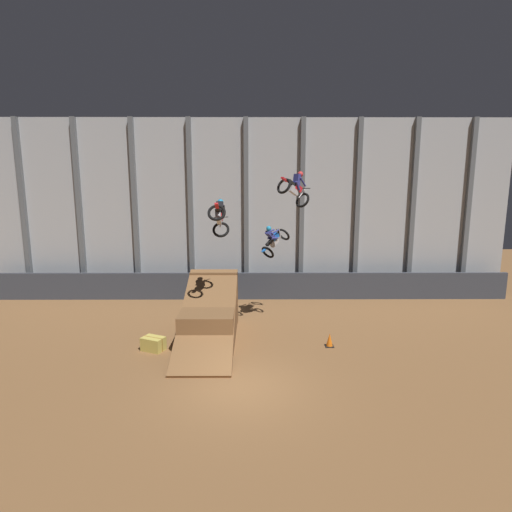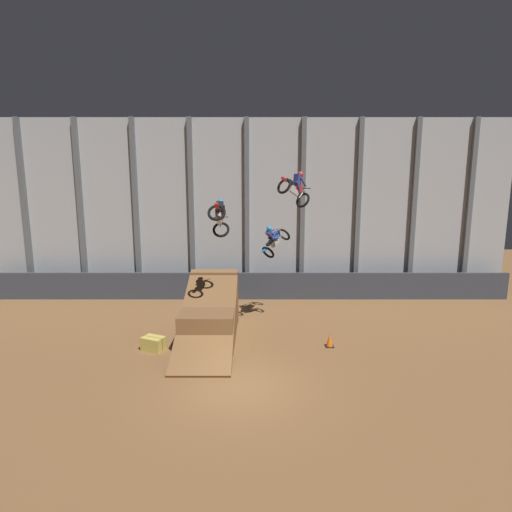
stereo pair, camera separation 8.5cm
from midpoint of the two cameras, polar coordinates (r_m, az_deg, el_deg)
The scene contains 9 objects.
ground_plane at distance 14.25m, azimuth -2.18°, elevation -18.23°, with size 60.00×60.00×0.00m, color brown.
arena_back_wall at distance 24.57m, azimuth -1.23°, elevation 6.75°, with size 32.00×0.40×10.73m.
lower_barrier at distance 24.06m, azimuth -1.25°, elevation -4.31°, with size 31.36×0.20×1.62m.
dirt_ramp at distance 18.43m, azimuth -6.38°, elevation -8.49°, with size 2.33×6.23×2.76m.
rider_bike_left_air at distance 16.55m, azimuth -5.16°, elevation 5.65°, with size 0.82×1.70×1.67m.
rider_bike_center_air at distance 20.06m, azimuth 2.71°, elevation 2.30°, with size 1.71×1.67×1.70m.
rider_bike_right_air at distance 17.90m, azimuth 5.71°, elevation 9.59°, with size 1.72×1.68×1.67m.
traffic_cone_near_ramp at distance 17.58m, azimuth 10.57°, elevation -11.74°, with size 0.36×0.36×0.58m.
hay_bale_trackside at distance 17.48m, azimuth -14.35°, elevation -12.03°, with size 1.07×0.91×0.57m.
Camera 2 is at (0.55, -12.56, 6.72)m, focal length 28.00 mm.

